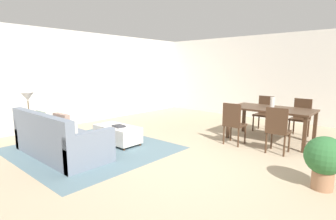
{
  "coord_description": "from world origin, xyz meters",
  "views": [
    {
      "loc": [
        2.57,
        -3.41,
        1.67
      ],
      "look_at": [
        -1.15,
        0.84,
        0.74
      ],
      "focal_mm": 27.66,
      "sensor_mm": 36.0,
      "label": 1
    }
  ],
  "objects_px": {
    "side_table": "(30,121)",
    "dining_chair_far_left": "(264,111)",
    "dining_table": "(271,112)",
    "dining_chair_near_right": "(277,128)",
    "ottoman_table": "(117,133)",
    "vase_centerpiece": "(272,103)",
    "couch": "(59,140)",
    "dining_chair_far_right": "(301,115)",
    "dining_chair_near_left": "(233,121)",
    "table_lamp": "(28,98)",
    "potted_plant": "(325,159)",
    "book_on_ottoman": "(119,126)"
  },
  "relations": [
    {
      "from": "book_on_ottoman",
      "to": "potted_plant",
      "type": "bearing_deg",
      "value": 8.15
    },
    {
      "from": "dining_chair_near_left",
      "to": "dining_chair_near_right",
      "type": "relative_size",
      "value": 1.0
    },
    {
      "from": "dining_chair_far_right",
      "to": "book_on_ottoman",
      "type": "distance_m",
      "value": 4.36
    },
    {
      "from": "side_table",
      "to": "dining_chair_far_left",
      "type": "xyz_separation_m",
      "value": [
        3.56,
        4.54,
        0.05
      ]
    },
    {
      "from": "table_lamp",
      "to": "potted_plant",
      "type": "relative_size",
      "value": 0.7
    },
    {
      "from": "book_on_ottoman",
      "to": "dining_chair_near_right",
      "type": "bearing_deg",
      "value": 30.66
    },
    {
      "from": "couch",
      "to": "table_lamp",
      "type": "relative_size",
      "value": 4.13
    },
    {
      "from": "couch",
      "to": "table_lamp",
      "type": "xyz_separation_m",
      "value": [
        -1.38,
        0.02,
        0.71
      ]
    },
    {
      "from": "couch",
      "to": "ottoman_table",
      "type": "bearing_deg",
      "value": 79.99
    },
    {
      "from": "side_table",
      "to": "dining_chair_far_left",
      "type": "relative_size",
      "value": 0.65
    },
    {
      "from": "table_lamp",
      "to": "potted_plant",
      "type": "height_order",
      "value": "table_lamp"
    },
    {
      "from": "table_lamp",
      "to": "dining_table",
      "type": "xyz_separation_m",
      "value": [
        4.04,
        3.67,
        -0.33
      ]
    },
    {
      "from": "dining_table",
      "to": "potted_plant",
      "type": "height_order",
      "value": "dining_table"
    },
    {
      "from": "dining_chair_far_left",
      "to": "dining_chair_far_right",
      "type": "relative_size",
      "value": 1.0
    },
    {
      "from": "ottoman_table",
      "to": "dining_chair_near_right",
      "type": "bearing_deg",
      "value": 29.4
    },
    {
      "from": "couch",
      "to": "potted_plant",
      "type": "distance_m",
      "value": 4.45
    },
    {
      "from": "vase_centerpiece",
      "to": "table_lamp",
      "type": "bearing_deg",
      "value": -138.02
    },
    {
      "from": "side_table",
      "to": "table_lamp",
      "type": "height_order",
      "value": "table_lamp"
    },
    {
      "from": "ottoman_table",
      "to": "book_on_ottoman",
      "type": "xyz_separation_m",
      "value": [
        0.09,
        -0.03,
        0.19
      ]
    },
    {
      "from": "dining_table",
      "to": "dining_chair_near_left",
      "type": "height_order",
      "value": "dining_chair_near_left"
    },
    {
      "from": "table_lamp",
      "to": "dining_chair_near_left",
      "type": "distance_m",
      "value": 4.56
    },
    {
      "from": "dining_table",
      "to": "dining_chair_far_right",
      "type": "bearing_deg",
      "value": 64.26
    },
    {
      "from": "couch",
      "to": "dining_table",
      "type": "distance_m",
      "value": 4.56
    },
    {
      "from": "dining_chair_far_left",
      "to": "dining_chair_far_right",
      "type": "bearing_deg",
      "value": -0.21
    },
    {
      "from": "table_lamp",
      "to": "potted_plant",
      "type": "distance_m",
      "value": 5.77
    },
    {
      "from": "couch",
      "to": "ottoman_table",
      "type": "xyz_separation_m",
      "value": [
        0.22,
        1.22,
        -0.07
      ]
    },
    {
      "from": "side_table",
      "to": "dining_chair_near_right",
      "type": "xyz_separation_m",
      "value": [
        4.48,
        2.82,
        0.05
      ]
    },
    {
      "from": "ottoman_table",
      "to": "couch",
      "type": "bearing_deg",
      "value": -100.01
    },
    {
      "from": "dining_table",
      "to": "vase_centerpiece",
      "type": "xyz_separation_m",
      "value": [
        0.03,
        -0.01,
        0.21
      ]
    },
    {
      "from": "couch",
      "to": "dining_chair_near_right",
      "type": "height_order",
      "value": "dining_chair_near_right"
    },
    {
      "from": "side_table",
      "to": "potted_plant",
      "type": "xyz_separation_m",
      "value": [
        5.48,
        1.72,
        -0.03
      ]
    },
    {
      "from": "table_lamp",
      "to": "dining_chair_near_left",
      "type": "bearing_deg",
      "value": 38.24
    },
    {
      "from": "couch",
      "to": "potted_plant",
      "type": "bearing_deg",
      "value": 22.92
    },
    {
      "from": "side_table",
      "to": "vase_centerpiece",
      "type": "bearing_deg",
      "value": 41.98
    },
    {
      "from": "dining_chair_far_right",
      "to": "potted_plant",
      "type": "distance_m",
      "value": 3.0
    },
    {
      "from": "vase_centerpiece",
      "to": "couch",
      "type": "bearing_deg",
      "value": -126.12
    },
    {
      "from": "dining_table",
      "to": "dining_chair_far_right",
      "type": "xyz_separation_m",
      "value": [
        0.42,
        0.87,
        -0.16
      ]
    },
    {
      "from": "dining_table",
      "to": "book_on_ottoman",
      "type": "bearing_deg",
      "value": -133.21
    },
    {
      "from": "ottoman_table",
      "to": "vase_centerpiece",
      "type": "bearing_deg",
      "value": 44.86
    },
    {
      "from": "couch",
      "to": "dining_chair_far_left",
      "type": "bearing_deg",
      "value": 64.49
    },
    {
      "from": "side_table",
      "to": "table_lamp",
      "type": "xyz_separation_m",
      "value": [
        0.0,
        0.0,
        0.54
      ]
    },
    {
      "from": "table_lamp",
      "to": "dining_chair_far_left",
      "type": "bearing_deg",
      "value": 51.93
    },
    {
      "from": "ottoman_table",
      "to": "dining_chair_near_left",
      "type": "bearing_deg",
      "value": 39.25
    },
    {
      "from": "table_lamp",
      "to": "dining_chair_near_right",
      "type": "xyz_separation_m",
      "value": [
        4.48,
        2.82,
        -0.49
      ]
    },
    {
      "from": "dining_table",
      "to": "dining_chair_near_right",
      "type": "xyz_separation_m",
      "value": [
        0.44,
        -0.84,
        -0.16
      ]
    },
    {
      "from": "ottoman_table",
      "to": "vase_centerpiece",
      "type": "height_order",
      "value": "vase_centerpiece"
    },
    {
      "from": "table_lamp",
      "to": "dining_chair_near_right",
      "type": "height_order",
      "value": "table_lamp"
    },
    {
      "from": "dining_chair_near_left",
      "to": "dining_chair_far_left",
      "type": "xyz_separation_m",
      "value": [
        0.0,
        1.74,
        0.0
      ]
    },
    {
      "from": "ottoman_table",
      "to": "table_lamp",
      "type": "xyz_separation_m",
      "value": [
        -1.6,
        -1.2,
        0.78
      ]
    },
    {
      "from": "dining_chair_near_right",
      "to": "dining_chair_far_left",
      "type": "height_order",
      "value": "same"
    }
  ]
}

